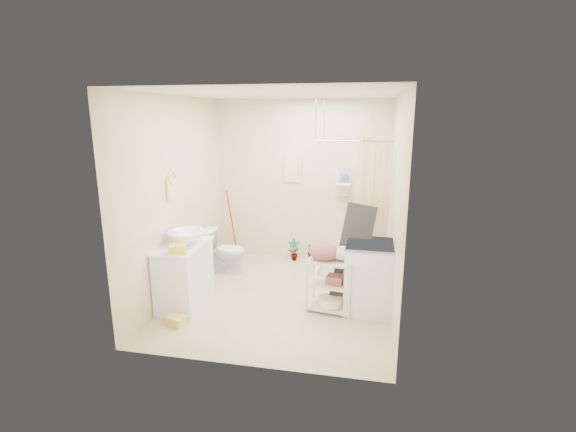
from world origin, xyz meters
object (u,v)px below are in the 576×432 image
object	(u,v)px
toilet	(225,251)
laundry_rack	(331,280)
vanity	(184,274)
washing_machine	(370,277)

from	to	relation	value
toilet	laundry_rack	bearing A→B (deg)	-116.01
vanity	washing_machine	distance (m)	2.32
vanity	toilet	xyz separation A→B (m)	(0.12, 1.15, -0.06)
toilet	laundry_rack	distance (m)	1.98
vanity	laundry_rack	bearing A→B (deg)	4.02
washing_machine	laundry_rack	bearing A→B (deg)	-163.69
vanity	toilet	world-z (taller)	vanity
vanity	washing_machine	size ratio (longest dim) A/B	1.04
vanity	toilet	distance (m)	1.16
vanity	laundry_rack	xyz separation A→B (m)	(1.84, 0.17, 0.00)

